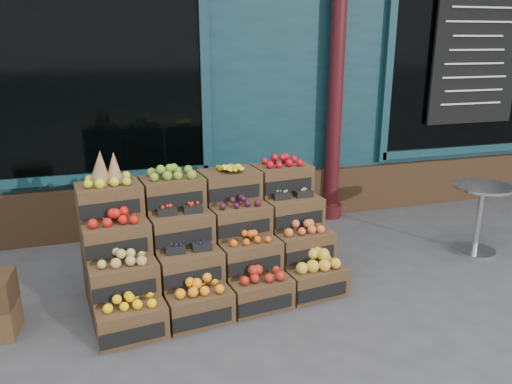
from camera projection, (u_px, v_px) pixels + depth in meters
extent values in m
plane|color=#3C3C3E|center=(303.00, 310.00, 4.18)|extent=(60.00, 60.00, 0.00)
cube|color=#103038|center=(188.00, 24.00, 8.22)|extent=(12.00, 6.00, 4.80)
cube|color=#103038|center=(233.00, 99.00, 5.79)|extent=(12.00, 0.12, 3.00)
cube|color=#352315|center=(236.00, 199.00, 6.08)|extent=(12.00, 0.18, 0.60)
cube|color=black|center=(87.00, 81.00, 5.21)|extent=(2.40, 0.06, 2.00)
cube|color=black|center=(470.00, 72.00, 6.55)|extent=(2.40, 0.06, 2.00)
cylinder|color=#3B0D11|center=(335.00, 89.00, 5.91)|extent=(0.18, 0.18, 3.20)
cube|color=black|center=(476.00, 61.00, 6.43)|extent=(1.30, 0.04, 1.60)
cube|color=#46301B|center=(131.00, 320.00, 3.80)|extent=(0.55, 0.42, 0.26)
cube|color=black|center=(136.00, 336.00, 3.64)|extent=(0.47, 0.07, 0.12)
cube|color=#F8B90A|center=(129.00, 300.00, 3.75)|extent=(0.44, 0.32, 0.08)
cube|color=#46301B|center=(198.00, 305.00, 4.01)|extent=(0.55, 0.42, 0.26)
cube|color=black|center=(206.00, 320.00, 3.85)|extent=(0.47, 0.07, 0.12)
cube|color=orange|center=(197.00, 286.00, 3.96)|extent=(0.44, 0.32, 0.09)
cube|color=#46301B|center=(259.00, 292.00, 4.22)|extent=(0.55, 0.42, 0.26)
cube|color=black|center=(268.00, 305.00, 4.06)|extent=(0.47, 0.07, 0.12)
cube|color=#A02012|center=(259.00, 273.00, 4.16)|extent=(0.44, 0.32, 0.10)
cube|color=#46301B|center=(314.00, 280.00, 4.42)|extent=(0.55, 0.42, 0.26)
cube|color=black|center=(325.00, 292.00, 4.26)|extent=(0.47, 0.07, 0.12)
cube|color=gold|center=(314.00, 261.00, 4.37)|extent=(0.44, 0.32, 0.12)
cube|color=#46301B|center=(123.00, 277.00, 3.91)|extent=(0.55, 0.42, 0.26)
cube|color=black|center=(128.00, 291.00, 3.76)|extent=(0.47, 0.07, 0.12)
cube|color=tan|center=(122.00, 257.00, 3.86)|extent=(0.44, 0.32, 0.09)
cube|color=#46301B|center=(189.00, 265.00, 4.12)|extent=(0.55, 0.42, 0.26)
cube|color=black|center=(196.00, 278.00, 3.96)|extent=(0.47, 0.07, 0.12)
cube|color=#151A3F|center=(188.00, 249.00, 4.08)|extent=(0.44, 0.32, 0.03)
cube|color=#46301B|center=(248.00, 254.00, 4.33)|extent=(0.55, 0.42, 0.26)
cube|color=black|center=(257.00, 266.00, 4.17)|extent=(0.47, 0.07, 0.12)
cube|color=#E4550E|center=(248.00, 237.00, 4.28)|extent=(0.44, 0.32, 0.07)
cube|color=#46301B|center=(302.00, 244.00, 4.54)|extent=(0.55, 0.42, 0.26)
cube|color=black|center=(313.00, 255.00, 4.38)|extent=(0.47, 0.07, 0.12)
cube|color=#CA5E2E|center=(303.00, 227.00, 4.49)|extent=(0.44, 0.32, 0.08)
cube|color=#46301B|center=(116.00, 237.00, 4.03)|extent=(0.55, 0.42, 0.26)
cube|color=black|center=(120.00, 249.00, 3.87)|extent=(0.47, 0.07, 0.12)
cube|color=red|center=(114.00, 217.00, 3.98)|extent=(0.44, 0.32, 0.09)
cube|color=#46301B|center=(180.00, 227.00, 4.24)|extent=(0.55, 0.42, 0.26)
cube|color=black|center=(187.00, 238.00, 4.08)|extent=(0.47, 0.07, 0.12)
cube|color=red|center=(180.00, 211.00, 4.19)|extent=(0.44, 0.32, 0.03)
cube|color=#46301B|center=(239.00, 218.00, 4.44)|extent=(0.55, 0.42, 0.26)
cube|color=black|center=(247.00, 228.00, 4.29)|extent=(0.47, 0.07, 0.12)
cube|color=#330D21|center=(239.00, 201.00, 4.40)|extent=(0.44, 0.32, 0.07)
cube|color=#46301B|center=(292.00, 210.00, 4.65)|extent=(0.55, 0.42, 0.26)
cube|color=black|center=(302.00, 220.00, 4.49)|extent=(0.47, 0.07, 0.12)
cube|color=#7DA647|center=(292.00, 196.00, 4.61)|extent=(0.44, 0.32, 0.03)
cube|color=#46301B|center=(109.00, 199.00, 4.14)|extent=(0.55, 0.42, 0.26)
cube|color=black|center=(113.00, 209.00, 3.98)|extent=(0.47, 0.07, 0.12)
cube|color=gold|center=(108.00, 179.00, 4.09)|extent=(0.44, 0.32, 0.09)
cube|color=#46301B|center=(172.00, 192.00, 4.35)|extent=(0.55, 0.42, 0.26)
cube|color=black|center=(178.00, 201.00, 4.19)|extent=(0.47, 0.07, 0.12)
cube|color=olive|center=(171.00, 172.00, 4.30)|extent=(0.44, 0.32, 0.09)
cube|color=#46301B|center=(229.00, 185.00, 4.56)|extent=(0.55, 0.42, 0.26)
cube|color=black|center=(237.00, 193.00, 4.40)|extent=(0.47, 0.07, 0.12)
cube|color=yellow|center=(229.00, 167.00, 4.51)|extent=(0.44, 0.32, 0.08)
cube|color=#46301B|center=(282.00, 178.00, 4.77)|extent=(0.55, 0.42, 0.26)
cube|color=black|center=(291.00, 186.00, 4.61)|extent=(0.47, 0.07, 0.12)
cube|color=#B10B16|center=(282.00, 161.00, 4.72)|extent=(0.44, 0.32, 0.08)
cube|color=#352315|center=(220.00, 287.00, 4.30)|extent=(2.15, 0.61, 0.26)
cube|color=#352315|center=(211.00, 263.00, 4.45)|extent=(2.15, 0.61, 0.52)
cube|color=#352315|center=(203.00, 241.00, 4.61)|extent=(2.15, 0.61, 0.77)
cone|color=olive|center=(100.00, 167.00, 4.05)|extent=(0.18, 0.18, 0.30)
cone|color=olive|center=(114.00, 168.00, 4.12)|extent=(0.16, 0.16, 0.26)
cylinder|color=#ACAEB3|center=(474.00, 250.00, 5.32)|extent=(0.43, 0.43, 0.03)
cylinder|color=#ACAEB3|center=(478.00, 220.00, 5.22)|extent=(0.06, 0.06, 0.71)
cylinder|color=#ACAEB3|center=(483.00, 187.00, 5.11)|extent=(0.59, 0.59, 0.03)
imported|color=#1A5C27|center=(110.00, 148.00, 5.92)|extent=(0.76, 0.59, 1.86)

